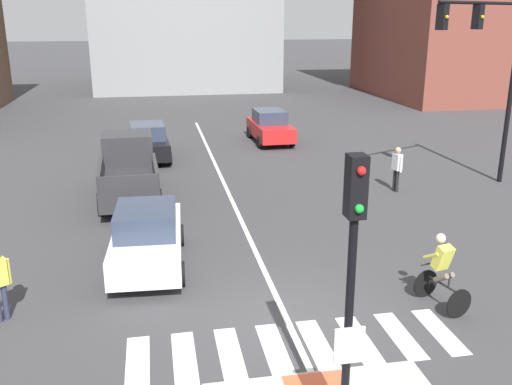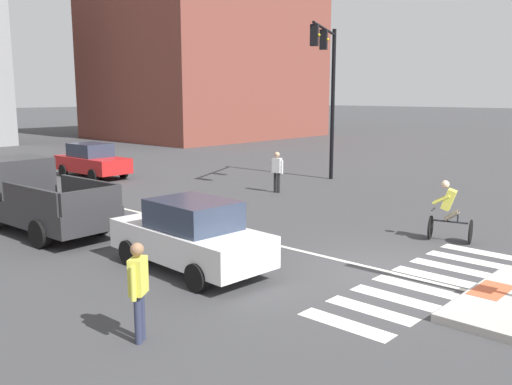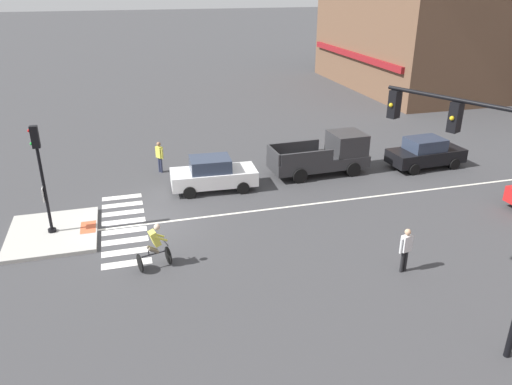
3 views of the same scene
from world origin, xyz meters
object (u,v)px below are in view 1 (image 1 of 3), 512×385
(signal_pole, at_px, (351,280))
(pedestrian_waiting_far_side, at_px, (397,166))
(pickup_truck_charcoal_westbound_far, at_px, (129,170))
(car_white_westbound_near, at_px, (147,237))
(traffic_light_mast, at_px, (493,59))
(car_black_westbound_distant, at_px, (148,142))
(cyclist, at_px, (442,270))
(car_red_eastbound_distant, at_px, (270,126))

(signal_pole, distance_m, pedestrian_waiting_far_side, 13.77)
(pickup_truck_charcoal_westbound_far, bearing_deg, car_white_westbound_near, -84.06)
(traffic_light_mast, distance_m, car_white_westbound_near, 13.79)
(car_white_westbound_near, relative_size, pickup_truck_charcoal_westbound_far, 0.81)
(car_black_westbound_distant, distance_m, pedestrian_waiting_far_side, 11.18)
(signal_pole, distance_m, car_black_westbound_distant, 19.13)
(cyclist, distance_m, pedestrian_waiting_far_side, 8.75)
(pickup_truck_charcoal_westbound_far, bearing_deg, traffic_light_mast, -5.71)
(signal_pole, bearing_deg, pedestrian_waiting_far_side, 63.08)
(traffic_light_mast, xyz_separation_m, pickup_truck_charcoal_westbound_far, (-12.92, 1.29, -3.77))
(car_white_westbound_near, xyz_separation_m, pickup_truck_charcoal_westbound_far, (-0.65, 6.20, 0.17))
(pickup_truck_charcoal_westbound_far, relative_size, cyclist, 3.07)
(traffic_light_mast, bearing_deg, signal_pole, -128.07)
(traffic_light_mast, bearing_deg, pedestrian_waiting_far_side, 177.95)
(car_black_westbound_distant, height_order, car_white_westbound_near, same)
(traffic_light_mast, height_order, car_black_westbound_distant, traffic_light_mast)
(car_white_westbound_near, bearing_deg, car_black_westbound_distant, 89.87)
(pickup_truck_charcoal_westbound_far, bearing_deg, cyclist, -53.56)
(car_red_eastbound_distant, xyz_separation_m, pickup_truck_charcoal_westbound_far, (-6.85, -8.12, 0.17))
(pickup_truck_charcoal_westbound_far, height_order, pedestrian_waiting_far_side, pickup_truck_charcoal_westbound_far)
(car_red_eastbound_distant, height_order, pickup_truck_charcoal_westbound_far, pickup_truck_charcoal_westbound_far)
(cyclist, bearing_deg, traffic_light_mast, 54.42)
(car_white_westbound_near, height_order, pedestrian_waiting_far_side, pedestrian_waiting_far_side)
(car_red_eastbound_distant, bearing_deg, car_black_westbound_distant, -156.88)
(car_red_eastbound_distant, distance_m, cyclist, 17.64)
(car_red_eastbound_distant, xyz_separation_m, cyclist, (0.18, -17.64, 0.06))
(signal_pole, relative_size, car_red_eastbound_distant, 1.06)
(signal_pole, height_order, car_white_westbound_near, signal_pole)
(car_red_eastbound_distant, relative_size, cyclist, 2.47)
(car_red_eastbound_distant, height_order, cyclist, cyclist)
(car_black_westbound_distant, height_order, car_red_eastbound_distant, same)
(car_white_westbound_near, xyz_separation_m, pedestrian_waiting_far_side, (9.01, 5.03, 0.17))
(car_white_westbound_near, bearing_deg, pickup_truck_charcoal_westbound_far, 95.94)
(car_white_westbound_near, distance_m, pedestrian_waiting_far_side, 10.32)
(pedestrian_waiting_far_side, bearing_deg, signal_pole, -116.92)
(signal_pole, distance_m, pickup_truck_charcoal_westbound_far, 13.91)
(car_white_westbound_near, bearing_deg, pedestrian_waiting_far_side, 29.16)
(signal_pole, distance_m, traffic_light_mast, 15.43)
(car_white_westbound_near, relative_size, cyclist, 2.49)
(signal_pole, distance_m, cyclist, 5.56)
(car_black_westbound_distant, xyz_separation_m, cyclist, (6.36, -15.00, 0.06))
(traffic_light_mast, xyz_separation_m, car_white_westbound_near, (-12.27, -4.91, -3.94))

